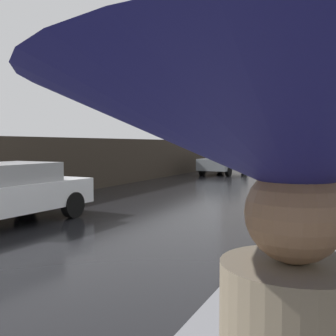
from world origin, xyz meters
name	(u,v)px	position (x,y,z in m)	size (l,w,h in m)	color
car_white_near_kerb	(2,192)	(-1.90, 4.56, 0.76)	(2.12, 4.43, 1.42)	silver
car_grey_mid_road	(224,162)	(-1.75, 21.59, 0.77)	(2.13, 4.38, 1.49)	slate
pedestrian_with_umbrella_near	(296,227)	(5.31, -1.25, 1.68)	(1.17, 1.17, 1.87)	black
pedestrian_with_umbrella_far	(319,156)	(4.90, 5.16, 1.67)	(0.91, 0.91, 1.99)	black
traffic_light	(316,109)	(4.33, 11.45, 2.99)	(0.26, 0.39, 4.10)	black
distant_tower	(291,52)	(-1.74, 49.31, 13.10)	(15.49, 11.72, 29.83)	#9E9993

